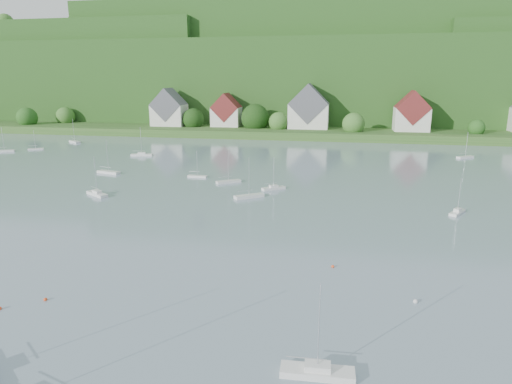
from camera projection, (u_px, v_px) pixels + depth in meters
far_shore_strip at (299, 129)px, 196.31m from camera, size 600.00×60.00×3.00m
forested_ridge at (312, 79)px, 256.20m from camera, size 620.00×181.22×69.89m
village_building_0 at (169, 110)px, 192.18m from camera, size 14.00×10.40×16.00m
village_building_1 at (226, 113)px, 189.63m from camera, size 12.00×9.36×14.00m
village_building_2 at (309, 110)px, 181.80m from camera, size 16.00×11.44×18.00m
village_building_3 at (412, 114)px, 172.68m from camera, size 13.00×10.40×15.50m
near_sailboat_3 at (317, 371)px, 34.98m from camera, size 5.90×1.89×7.87m
mooring_buoy_0 at (0, 309)px, 45.14m from camera, size 0.41×0.41×0.41m
mooring_buoy_2 at (333, 267)px, 55.27m from camera, size 0.39×0.39×0.39m
mooring_buoy_3 at (46, 300)px, 47.00m from camera, size 0.39×0.39×0.39m
mooring_buoy_4 at (415, 303)px, 46.52m from camera, size 0.50×0.50×0.50m
far_sailboat_cluster at (292, 169)px, 114.30m from camera, size 202.15×73.31×8.71m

